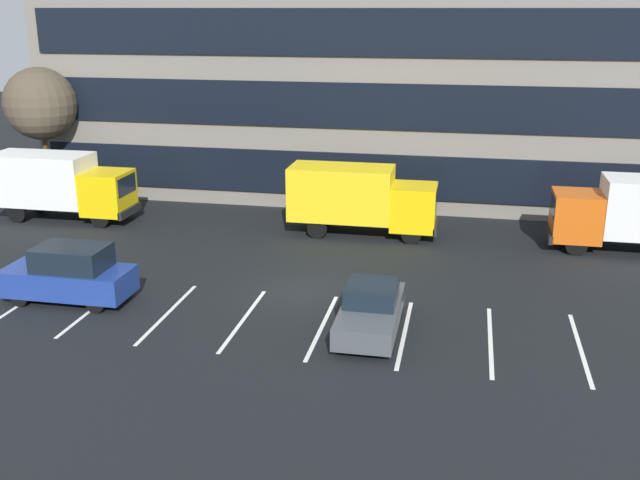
{
  "coord_description": "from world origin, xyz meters",
  "views": [
    {
      "loc": [
        5.87,
        -25.33,
        10.36
      ],
      "look_at": [
        0.27,
        2.18,
        1.4
      ],
      "focal_mm": 41.01,
      "sensor_mm": 36.0,
      "label": 1
    }
  ],
  "objects_px": {
    "suv_navy": "(70,274)",
    "sedan_charcoal": "(371,310)",
    "box_truck_yellow": "(59,183)",
    "box_truck_yellow_all": "(360,197)",
    "box_truck_orange": "(639,211)",
    "bare_tree": "(40,104)"
  },
  "relations": [
    {
      "from": "suv_navy",
      "to": "sedan_charcoal",
      "type": "height_order",
      "value": "suv_navy"
    },
    {
      "from": "suv_navy",
      "to": "sedan_charcoal",
      "type": "relative_size",
      "value": 1.04
    },
    {
      "from": "box_truck_yellow",
      "to": "sedan_charcoal",
      "type": "relative_size",
      "value": 1.6
    },
    {
      "from": "box_truck_yellow_all",
      "to": "box_truck_orange",
      "type": "xyz_separation_m",
      "value": [
        12.36,
        -0.15,
        0.04
      ]
    },
    {
      "from": "box_truck_yellow",
      "to": "bare_tree",
      "type": "distance_m",
      "value": 5.66
    },
    {
      "from": "box_truck_yellow_all",
      "to": "suv_navy",
      "type": "bearing_deg",
      "value": -131.78
    },
    {
      "from": "suv_navy",
      "to": "bare_tree",
      "type": "height_order",
      "value": "bare_tree"
    },
    {
      "from": "box_truck_orange",
      "to": "box_truck_yellow_all",
      "type": "bearing_deg",
      "value": 179.29
    },
    {
      "from": "bare_tree",
      "to": "suv_navy",
      "type": "bearing_deg",
      "value": -56.55
    },
    {
      "from": "box_truck_yellow",
      "to": "suv_navy",
      "type": "bearing_deg",
      "value": -58.39
    },
    {
      "from": "box_truck_yellow_all",
      "to": "sedan_charcoal",
      "type": "height_order",
      "value": "box_truck_yellow_all"
    },
    {
      "from": "sedan_charcoal",
      "to": "box_truck_yellow",
      "type": "bearing_deg",
      "value": 149.05
    },
    {
      "from": "box_truck_yellow_all",
      "to": "box_truck_orange",
      "type": "relative_size",
      "value": 0.98
    },
    {
      "from": "box_truck_yellow_all",
      "to": "suv_navy",
      "type": "height_order",
      "value": "box_truck_yellow_all"
    },
    {
      "from": "suv_navy",
      "to": "sedan_charcoal",
      "type": "bearing_deg",
      "value": -2.45
    },
    {
      "from": "box_truck_yellow",
      "to": "suv_navy",
      "type": "height_order",
      "value": "box_truck_yellow"
    },
    {
      "from": "box_truck_yellow_all",
      "to": "box_truck_orange",
      "type": "height_order",
      "value": "box_truck_orange"
    },
    {
      "from": "bare_tree",
      "to": "box_truck_orange",
      "type": "bearing_deg",
      "value": -6.1
    },
    {
      "from": "box_truck_yellow",
      "to": "bare_tree",
      "type": "xyz_separation_m",
      "value": [
        -2.76,
        3.51,
        3.47
      ]
    },
    {
      "from": "box_truck_orange",
      "to": "suv_navy",
      "type": "bearing_deg",
      "value": -154.8
    },
    {
      "from": "suv_navy",
      "to": "sedan_charcoal",
      "type": "distance_m",
      "value": 11.22
    },
    {
      "from": "box_truck_yellow",
      "to": "suv_navy",
      "type": "xyz_separation_m",
      "value": [
        6.09,
        -9.89,
        -0.86
      ]
    }
  ]
}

